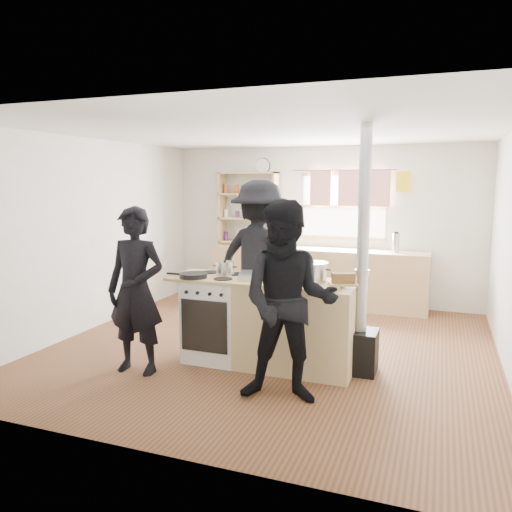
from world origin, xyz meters
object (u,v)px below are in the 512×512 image
person_far (260,259)px  person_near_right (288,303)px  bread_board (343,280)px  flue_heater (361,309)px  stockpot_stove (225,268)px  stockpot_counter (313,272)px  skillet_greens (193,275)px  cooking_island (268,323)px  thermos (396,243)px  person_near_left (136,291)px  roast_tray (255,275)px

person_far → person_near_right: bearing=129.2°
bread_board → flue_heater: (0.16, 0.14, -0.32)m
stockpot_stove → flue_heater: (1.47, 0.06, -0.34)m
flue_heater → person_near_right: bearing=-119.0°
stockpot_counter → person_near_right: 0.83m
skillet_greens → stockpot_counter: 1.26m
cooking_island → skillet_greens: 0.94m
skillet_greens → thermos: bearing=58.3°
person_near_left → person_near_right: person_near_right is taller
flue_heater → person_near_right: flue_heater is taller
skillet_greens → roast_tray: (0.63, 0.18, 0.01)m
stockpot_counter → bread_board: bearing=-11.2°
cooking_island → stockpot_stove: bearing=171.1°
person_near_left → person_far: 1.76m
roast_tray → person_near_right: person_near_right is taller
flue_heater → person_near_right: (-0.50, -0.90, 0.23)m
roast_tray → stockpot_stove: bearing=167.2°
thermos → bread_board: bearing=-95.5°
person_near_left → person_far: size_ratio=0.87×
roast_tray → bread_board: (0.93, 0.01, 0.01)m
thermos → cooking_island: size_ratio=0.15×
cooking_island → stockpot_counter: size_ratio=6.60×
thermos → person_near_right: bearing=-99.7°
stockpot_counter → stockpot_stove: bearing=179.2°
thermos → roast_tray: 3.02m
flue_heater → person_near_left: flue_heater is taller
stockpot_stove → person_near_left: size_ratio=0.12×
person_near_left → roast_tray: bearing=28.2°
skillet_greens → stockpot_counter: size_ratio=1.05×
thermos → person_far: size_ratio=0.15×
roast_tray → thermos: bearing=66.7°
cooking_island → person_far: person_far is taller
thermos → person_far: bearing=-129.3°
cooking_island → person_far: bearing=114.6°
thermos → stockpot_counter: bearing=-102.3°
stockpot_stove → bread_board: 1.31m
person_far → person_near_left: bearing=76.1°
skillet_greens → person_far: 1.19m
stockpot_stove → person_near_left: 0.99m
stockpot_counter → bread_board: (0.32, -0.06, -0.05)m
skillet_greens → person_far: (0.34, 1.14, 0.02)m
stockpot_stove → stockpot_counter: (0.99, -0.01, 0.03)m
skillet_greens → roast_tray: roast_tray is taller
stockpot_counter → flue_heater: flue_heater is taller
cooking_island → person_far: size_ratio=1.00×
skillet_greens → stockpot_stove: size_ratio=1.53×
cooking_island → skillet_greens: skillet_greens is taller
bread_board → person_far: person_far is taller
cooking_island → stockpot_stove: size_ratio=9.64×
skillet_greens → stockpot_stove: (0.25, 0.27, 0.05)m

